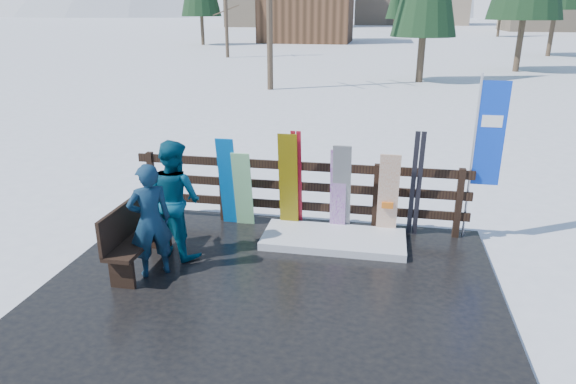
% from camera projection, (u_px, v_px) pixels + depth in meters
% --- Properties ---
extents(ground, '(700.00, 700.00, 0.00)m').
position_uv_depth(ground, '(269.00, 295.00, 6.77)').
color(ground, white).
rests_on(ground, ground).
extents(deck, '(6.00, 5.00, 0.08)m').
position_uv_depth(deck, '(269.00, 292.00, 6.76)').
color(deck, black).
rests_on(deck, ground).
extents(fence, '(5.60, 0.10, 1.15)m').
position_uv_depth(fence, '(297.00, 188.00, 8.56)').
color(fence, black).
rests_on(fence, deck).
extents(snow_patch, '(2.23, 1.00, 0.12)m').
position_uv_depth(snow_patch, '(334.00, 239.00, 8.08)').
color(snow_patch, white).
rests_on(snow_patch, deck).
extents(bench, '(0.41, 1.50, 0.97)m').
position_uv_depth(bench, '(136.00, 233.00, 7.20)').
color(bench, black).
rests_on(bench, deck).
extents(snowboard_0, '(0.29, 0.30, 1.54)m').
position_uv_depth(snowboard_0, '(228.00, 182.00, 8.51)').
color(snowboard_0, '#0363BC').
rests_on(snowboard_0, deck).
extents(snowboard_1, '(0.31, 0.27, 1.31)m').
position_uv_depth(snowboard_1, '(243.00, 190.00, 8.51)').
color(snowboard_1, white).
rests_on(snowboard_1, deck).
extents(snowboard_2, '(0.31, 0.25, 1.66)m').
position_uv_depth(snowboard_2, '(288.00, 182.00, 8.32)').
color(snowboard_2, '#D3AF00').
rests_on(snowboard_2, deck).
extents(snowboard_3, '(0.25, 0.26, 1.45)m').
position_uv_depth(snowboard_3, '(338.00, 192.00, 8.21)').
color(snowboard_3, silver).
rests_on(snowboard_3, deck).
extents(snowboard_4, '(0.29, 0.36, 1.53)m').
position_uv_depth(snowboard_4, '(342.00, 190.00, 8.19)').
color(snowboard_4, black).
rests_on(snowboard_4, deck).
extents(snowboard_5, '(0.32, 0.27, 1.41)m').
position_uv_depth(snowboard_5, '(388.00, 196.00, 8.08)').
color(snowboard_5, white).
rests_on(snowboard_5, deck).
extents(ski_pair_a, '(0.16, 0.27, 1.70)m').
position_uv_depth(ski_pair_a, '(297.00, 180.00, 8.35)').
color(ski_pair_a, '#AF1526').
rests_on(ski_pair_a, deck).
extents(ski_pair_b, '(0.17, 0.28, 1.77)m').
position_uv_depth(ski_pair_b, '(416.00, 185.00, 8.01)').
color(ski_pair_b, black).
rests_on(ski_pair_b, deck).
extents(rental_flag, '(0.45, 0.04, 2.60)m').
position_uv_depth(rental_flag, '(486.00, 140.00, 7.78)').
color(rental_flag, silver).
rests_on(rental_flag, deck).
extents(person_front, '(0.69, 0.66, 1.59)m').
position_uv_depth(person_front, '(150.00, 221.00, 6.90)').
color(person_front, '#113850').
rests_on(person_front, deck).
extents(person_back, '(1.05, 0.96, 1.75)m').
position_uv_depth(person_back, '(175.00, 199.00, 7.47)').
color(person_back, navy).
rests_on(person_back, deck).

